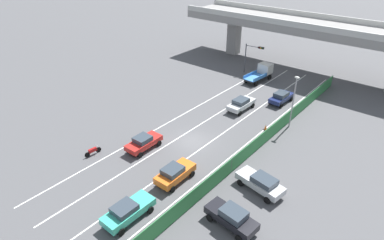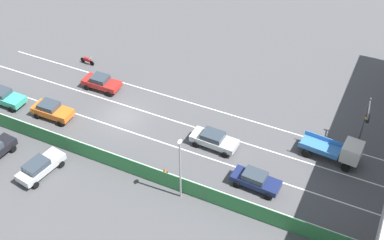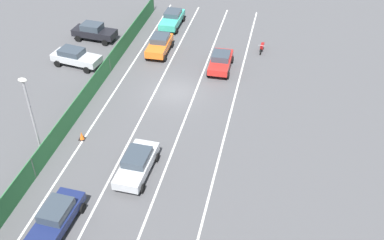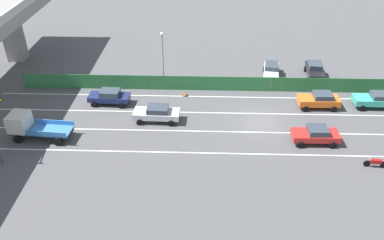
{
  "view_description": "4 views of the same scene",
  "coord_description": "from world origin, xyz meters",
  "px_view_note": "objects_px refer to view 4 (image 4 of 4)",
  "views": [
    {
      "loc": [
        19.97,
        -24.11,
        20.4
      ],
      "look_at": [
        -1.25,
        1.42,
        1.72
      ],
      "focal_mm": 30.49,
      "sensor_mm": 36.0,
      "label": 1
    },
    {
      "loc": [
        32.72,
        23.55,
        33.31
      ],
      "look_at": [
        -0.44,
        7.68,
        2.03
      ],
      "focal_mm": 47.13,
      "sensor_mm": 36.0,
      "label": 2
    },
    {
      "loc": [
        -8.38,
        31.22,
        21.34
      ],
      "look_at": [
        -2.88,
        6.35,
        2.14
      ],
      "focal_mm": 42.4,
      "sensor_mm": 36.0,
      "label": 3
    },
    {
      "loc": [
        -32.14,
        5.69,
        20.91
      ],
      "look_at": [
        -2.34,
        6.67,
        1.68
      ],
      "focal_mm": 36.12,
      "sensor_mm": 36.0,
      "label": 4
    }
  ],
  "objects_px": {
    "car_taxi_teal": "(377,100)",
    "car_sedan_silver": "(157,113)",
    "traffic_cone": "(186,93)",
    "motorcycle": "(376,163)",
    "parked_sedan_dark": "(315,70)",
    "street_lamp": "(163,55)",
    "car_sedan_red": "(316,134)",
    "car_taxi_orange": "(319,100)",
    "car_sedan_navy": "(109,96)",
    "parked_wagon_silver": "(271,70)",
    "flatbed_truck_blue": "(30,126)"
  },
  "relations": [
    {
      "from": "car_taxi_teal",
      "to": "car_sedan_silver",
      "type": "bearing_deg",
      "value": 98.56
    },
    {
      "from": "traffic_cone",
      "to": "car_taxi_teal",
      "type": "bearing_deg",
      "value": -94.95
    },
    {
      "from": "motorcycle",
      "to": "parked_sedan_dark",
      "type": "bearing_deg",
      "value": 4.11
    },
    {
      "from": "car_taxi_teal",
      "to": "parked_sedan_dark",
      "type": "relative_size",
      "value": 1.01
    },
    {
      "from": "parked_sedan_dark",
      "to": "street_lamp",
      "type": "distance_m",
      "value": 18.38
    },
    {
      "from": "car_sedan_red",
      "to": "traffic_cone",
      "type": "relative_size",
      "value": 6.47
    },
    {
      "from": "car_taxi_orange",
      "to": "car_taxi_teal",
      "type": "height_order",
      "value": "car_taxi_orange"
    },
    {
      "from": "car_taxi_orange",
      "to": "parked_sedan_dark",
      "type": "bearing_deg",
      "value": -9.49
    },
    {
      "from": "car_sedan_red",
      "to": "parked_sedan_dark",
      "type": "xyz_separation_m",
      "value": [
        13.51,
        -3.03,
        0.07
      ]
    },
    {
      "from": "car_sedan_navy",
      "to": "parked_wagon_silver",
      "type": "height_order",
      "value": "parked_wagon_silver"
    },
    {
      "from": "parked_wagon_silver",
      "to": "traffic_cone",
      "type": "distance_m",
      "value": 11.17
    },
    {
      "from": "traffic_cone",
      "to": "car_sedan_red",
      "type": "bearing_deg",
      "value": -124.25
    },
    {
      "from": "car_sedan_red",
      "to": "street_lamp",
      "type": "height_order",
      "value": "street_lamp"
    },
    {
      "from": "car_sedan_red",
      "to": "car_taxi_teal",
      "type": "bearing_deg",
      "value": -50.05
    },
    {
      "from": "car_sedan_red",
      "to": "car_taxi_teal",
      "type": "distance_m",
      "value": 10.24
    },
    {
      "from": "motorcycle",
      "to": "parked_sedan_dark",
      "type": "height_order",
      "value": "parked_sedan_dark"
    },
    {
      "from": "car_sedan_silver",
      "to": "parked_wagon_silver",
      "type": "height_order",
      "value": "parked_wagon_silver"
    },
    {
      "from": "motorcycle",
      "to": "street_lamp",
      "type": "relative_size",
      "value": 0.3
    },
    {
      "from": "car_sedan_navy",
      "to": "parked_wagon_silver",
      "type": "xyz_separation_m",
      "value": [
        6.87,
        -17.99,
        0.02
      ]
    },
    {
      "from": "car_taxi_teal",
      "to": "parked_wagon_silver",
      "type": "distance_m",
      "value": 12.04
    },
    {
      "from": "motorcycle",
      "to": "parked_sedan_dark",
      "type": "xyz_separation_m",
      "value": [
        16.89,
        1.21,
        0.49
      ]
    },
    {
      "from": "car_taxi_orange",
      "to": "parked_wagon_silver",
      "type": "relative_size",
      "value": 0.89
    },
    {
      "from": "motorcycle",
      "to": "parked_sedan_dark",
      "type": "distance_m",
      "value": 16.95
    },
    {
      "from": "motorcycle",
      "to": "car_sedan_silver",
      "type": "bearing_deg",
      "value": 71.02
    },
    {
      "from": "car_sedan_red",
      "to": "flatbed_truck_blue",
      "type": "relative_size",
      "value": 0.74
    },
    {
      "from": "car_sedan_navy",
      "to": "car_sedan_silver",
      "type": "bearing_deg",
      "value": -120.57
    },
    {
      "from": "car_sedan_red",
      "to": "motorcycle",
      "type": "relative_size",
      "value": 2.17
    },
    {
      "from": "car_sedan_red",
      "to": "car_sedan_navy",
      "type": "distance_m",
      "value": 21.16
    },
    {
      "from": "car_sedan_silver",
      "to": "car_sedan_navy",
      "type": "xyz_separation_m",
      "value": [
        3.18,
        5.38,
        -0.01
      ]
    },
    {
      "from": "car_taxi_teal",
      "to": "parked_sedan_dark",
      "type": "bearing_deg",
      "value": 34.79
    },
    {
      "from": "car_taxi_teal",
      "to": "traffic_cone",
      "type": "bearing_deg",
      "value": 85.05
    },
    {
      "from": "car_sedan_navy",
      "to": "flatbed_truck_blue",
      "type": "bearing_deg",
      "value": 137.09
    },
    {
      "from": "motorcycle",
      "to": "street_lamp",
      "type": "xyz_separation_m",
      "value": [
        13.55,
        19.02,
        3.58
      ]
    },
    {
      "from": "car_taxi_teal",
      "to": "car_taxi_orange",
      "type": "bearing_deg",
      "value": 92.84
    },
    {
      "from": "car_taxi_orange",
      "to": "car_sedan_silver",
      "type": "bearing_deg",
      "value": 100.6
    },
    {
      "from": "car_sedan_silver",
      "to": "traffic_cone",
      "type": "xyz_separation_m",
      "value": [
        5.15,
        -2.58,
        -0.59
      ]
    },
    {
      "from": "motorcycle",
      "to": "parked_wagon_silver",
      "type": "xyz_separation_m",
      "value": [
        16.6,
        6.44,
        0.45
      ]
    },
    {
      "from": "street_lamp",
      "to": "traffic_cone",
      "type": "height_order",
      "value": "street_lamp"
    },
    {
      "from": "car_sedan_red",
      "to": "motorcycle",
      "type": "distance_m",
      "value": 5.44
    },
    {
      "from": "car_sedan_navy",
      "to": "car_taxi_orange",
      "type": "relative_size",
      "value": 1.03
    },
    {
      "from": "parked_wagon_silver",
      "to": "traffic_cone",
      "type": "xyz_separation_m",
      "value": [
        -4.9,
        10.02,
        -0.6
      ]
    },
    {
      "from": "car_taxi_teal",
      "to": "motorcycle",
      "type": "xyz_separation_m",
      "value": [
        -9.96,
        3.61,
        -0.44
      ]
    },
    {
      "from": "car_sedan_navy",
      "to": "car_taxi_orange",
      "type": "xyz_separation_m",
      "value": [
        -0.07,
        -22.01,
        0.04
      ]
    },
    {
      "from": "car_taxi_teal",
      "to": "motorcycle",
      "type": "distance_m",
      "value": 10.6
    },
    {
      "from": "flatbed_truck_blue",
      "to": "car_taxi_teal",
      "type": "bearing_deg",
      "value": -78.97
    },
    {
      "from": "car_sedan_navy",
      "to": "street_lamp",
      "type": "xyz_separation_m",
      "value": [
        3.82,
        -5.41,
        3.15
      ]
    },
    {
      "from": "flatbed_truck_blue",
      "to": "street_lamp",
      "type": "xyz_separation_m",
      "value": [
        10.22,
        -11.36,
        2.78
      ]
    },
    {
      "from": "car_sedan_navy",
      "to": "flatbed_truck_blue",
      "type": "height_order",
      "value": "flatbed_truck_blue"
    },
    {
      "from": "car_taxi_orange",
      "to": "car_taxi_teal",
      "type": "distance_m",
      "value": 6.04
    },
    {
      "from": "parked_wagon_silver",
      "to": "street_lamp",
      "type": "height_order",
      "value": "street_lamp"
    }
  ]
}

